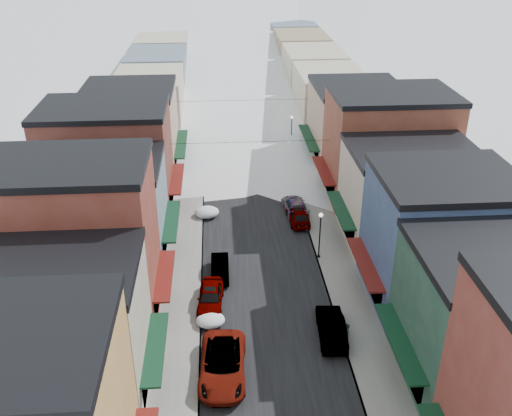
{
  "coord_description": "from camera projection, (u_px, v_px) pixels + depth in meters",
  "views": [
    {
      "loc": [
        -3.37,
        -15.17,
        26.86
      ],
      "look_at": [
        0.0,
        31.65,
        2.82
      ],
      "focal_mm": 40.0,
      "sensor_mm": 36.0,
      "label": 1
    }
  ],
  "objects": [
    {
      "name": "sidewalk_left",
      "position": [
        194.0,
        134.0,
        78.74
      ],
      "size": [
        3.2,
        160.0,
        0.15
      ],
      "primitive_type": "cube",
      "color": "gray",
      "rests_on": "ground"
    },
    {
      "name": "curb_left",
      "position": [
        205.0,
        134.0,
        78.84
      ],
      "size": [
        0.1,
        160.0,
        0.15
      ],
      "primitive_type": "cube",
      "color": "slate",
      "rests_on": "ground"
    },
    {
      "name": "overhead_cables",
      "position": [
        246.0,
        119.0,
        65.27
      ],
      "size": [
        16.4,
        15.04,
        0.04
      ],
      "color": "black",
      "rests_on": "ground"
    },
    {
      "name": "car_lane_white",
      "position": [
        246.0,
        123.0,
        81.08
      ],
      "size": [
        3.04,
        5.39,
        1.42
      ],
      "primitive_type": "imported",
      "rotation": [
        0.0,
        0.0,
        3.28
      ],
      "color": "silver",
      "rests_on": "ground"
    },
    {
      "name": "car_white_suv",
      "position": [
        223.0,
        364.0,
        37.07
      ],
      "size": [
        3.32,
        6.58,
        1.79
      ],
      "primitive_type": "imported",
      "rotation": [
        0.0,
        0.0,
        -0.06
      ],
      "color": "white",
      "rests_on": "ground"
    },
    {
      "name": "snow_pile_far",
      "position": [
        207.0,
        212.0,
        57.1
      ],
      "size": [
        2.44,
        2.7,
        1.03
      ],
      "color": "white",
      "rests_on": "ground"
    },
    {
      "name": "trash_can",
      "position": [
        345.0,
        331.0,
        40.51
      ],
      "size": [
        0.53,
        0.53,
        0.91
      ],
      "color": "slate",
      "rests_on": "sidewalk_right"
    },
    {
      "name": "bldg_l_brick_near",
      "position": [
        75.0,
        243.0,
        40.4
      ],
      "size": [
        12.3,
        8.2,
        12.5
      ],
      "color": "maroon",
      "rests_on": "ground"
    },
    {
      "name": "car_silver_wagon",
      "position": [
        216.0,
        157.0,
        69.67
      ],
      "size": [
        2.09,
        5.0,
        1.44
      ],
      "primitive_type": "imported",
      "rotation": [
        0.0,
        0.0,
        -0.01
      ],
      "color": "gray",
      "rests_on": "ground"
    },
    {
      "name": "bldg_r_green",
      "position": [
        491.0,
        317.0,
        35.25
      ],
      "size": [
        11.3,
        9.2,
        9.5
      ],
      "color": "#204234",
      "rests_on": "ground"
    },
    {
      "name": "road",
      "position": [
        241.0,
        133.0,
        79.19
      ],
      "size": [
        10.0,
        160.0,
        0.01
      ],
      "primitive_type": "cube",
      "color": "black",
      "rests_on": "ground"
    },
    {
      "name": "car_lane_silver",
      "position": [
        234.0,
        133.0,
        76.79
      ],
      "size": [
        2.03,
        4.83,
        1.63
      ],
      "primitive_type": "imported",
      "rotation": [
        0.0,
        0.0,
        0.02
      ],
      "color": "#A6A9AE",
      "rests_on": "ground"
    },
    {
      "name": "bldg_r_brick_far",
      "position": [
        388.0,
        146.0,
        58.83
      ],
      "size": [
        13.3,
        9.2,
        11.5
      ],
      "color": "brown",
      "rests_on": "ground"
    },
    {
      "name": "car_black_sedan",
      "position": [
        295.0,
        206.0,
        57.69
      ],
      "size": [
        2.52,
        5.42,
        1.53
      ],
      "primitive_type": "imported",
      "rotation": [
        0.0,
        0.0,
        3.21
      ],
      "color": "black",
      "rests_on": "ground"
    },
    {
      "name": "bldg_r_tan",
      "position": [
        356.0,
        124.0,
        68.1
      ],
      "size": [
        11.3,
        11.2,
        9.5
      ],
      "color": "tan",
      "rests_on": "ground"
    },
    {
      "name": "streetlamp_near",
      "position": [
        320.0,
        230.0,
        48.95
      ],
      "size": [
        0.36,
        0.36,
        4.35
      ],
      "color": "black",
      "rests_on": "sidewalk_right"
    },
    {
      "name": "snow_pile_mid",
      "position": [
        211.0,
        319.0,
        41.94
      ],
      "size": [
        2.13,
        2.51,
        0.9
      ],
      "color": "white",
      "rests_on": "ground"
    },
    {
      "name": "curb_right",
      "position": [
        277.0,
        132.0,
        79.48
      ],
      "size": [
        0.1,
        160.0,
        0.15
      ],
      "primitive_type": "cube",
      "color": "slate",
      "rests_on": "ground"
    },
    {
      "name": "car_green_sedan",
      "position": [
        331.0,
        327.0,
        40.52
      ],
      "size": [
        2.12,
        5.24,
        1.69
      ],
      "primitive_type": "imported",
      "rotation": [
        0.0,
        0.0,
        3.08
      ],
      "color": "black",
      "rests_on": "ground"
    },
    {
      "name": "car_dark_hatch",
      "position": [
        220.0,
        268.0,
        47.57
      ],
      "size": [
        1.48,
        4.21,
        1.39
      ],
      "primitive_type": "imported",
      "rotation": [
        0.0,
        0.0,
        -0.0
      ],
      "color": "black",
      "rests_on": "ground"
    },
    {
      "name": "bldg_l_brick_far",
      "position": [
        108.0,
        159.0,
        56.25
      ],
      "size": [
        13.3,
        9.2,
        11.0
      ],
      "color": "maroon",
      "rests_on": "ground"
    },
    {
      "name": "distant_blocks",
      "position": [
        235.0,
        66.0,
        97.79
      ],
      "size": [
        34.0,
        55.0,
        8.0
      ],
      "color": "gray",
      "rests_on": "ground"
    },
    {
      "name": "bldg_r_cream",
      "position": [
        409.0,
        195.0,
        51.38
      ],
      "size": [
        12.3,
        9.2,
        9.0
      ],
      "color": "beige",
      "rests_on": "ground"
    },
    {
      "name": "car_gray_suv",
      "position": [
        298.0,
        215.0,
        55.9
      ],
      "size": [
        2.11,
        4.78,
        1.6
      ],
      "primitive_type": "imported",
      "rotation": [
        0.0,
        0.0,
        3.19
      ],
      "color": "gray",
      "rests_on": "ground"
    },
    {
      "name": "streetlamp_far",
      "position": [
        292.0,
        128.0,
        72.75
      ],
      "size": [
        0.36,
        0.36,
        4.27
      ],
      "color": "black",
      "rests_on": "sidewalk_right"
    },
    {
      "name": "car_silver_sedan",
      "position": [
        210.0,
        297.0,
        43.78
      ],
      "size": [
        2.24,
        4.86,
        1.61
      ],
      "primitive_type": "imported",
      "rotation": [
        0.0,
        0.0,
        -0.07
      ],
      "color": "#96989E",
      "rests_on": "ground"
    },
    {
      "name": "bldg_l_grayblue",
      "position": [
        105.0,
        210.0,
        48.78
      ],
      "size": [
        11.3,
        9.2,
        9.0
      ],
      "color": "gray",
      "rests_on": "ground"
    },
    {
      "name": "sidewalk_right",
      "position": [
        289.0,
        132.0,
        79.58
      ],
      "size": [
        3.2,
        160.0,
        0.15
      ],
      "primitive_type": "cube",
      "color": "gray",
      "rests_on": "ground"
    },
    {
      "name": "bldg_r_blue",
      "position": [
        440.0,
        238.0,
        43.02
      ],
      "size": [
        11.3,
        9.2,
        10.5
      ],
      "color": "navy",
      "rests_on": "ground"
    },
    {
      "name": "bldg_l_tan",
      "position": [
        131.0,
        130.0,
        65.42
      ],
      "size": [
        11.3,
        11.2,
        10.0
      ],
      "color": "tan",
      "rests_on": "ground"
    },
    {
      "name": "bldg_l_cream",
      "position": [
        59.0,
        332.0,
        34.01
      ],
      "size": [
        11.3,
        8.2,
        9.5
      ],
      "color": "#B5AB91",
      "rests_on": "ground"
    }
  ]
}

